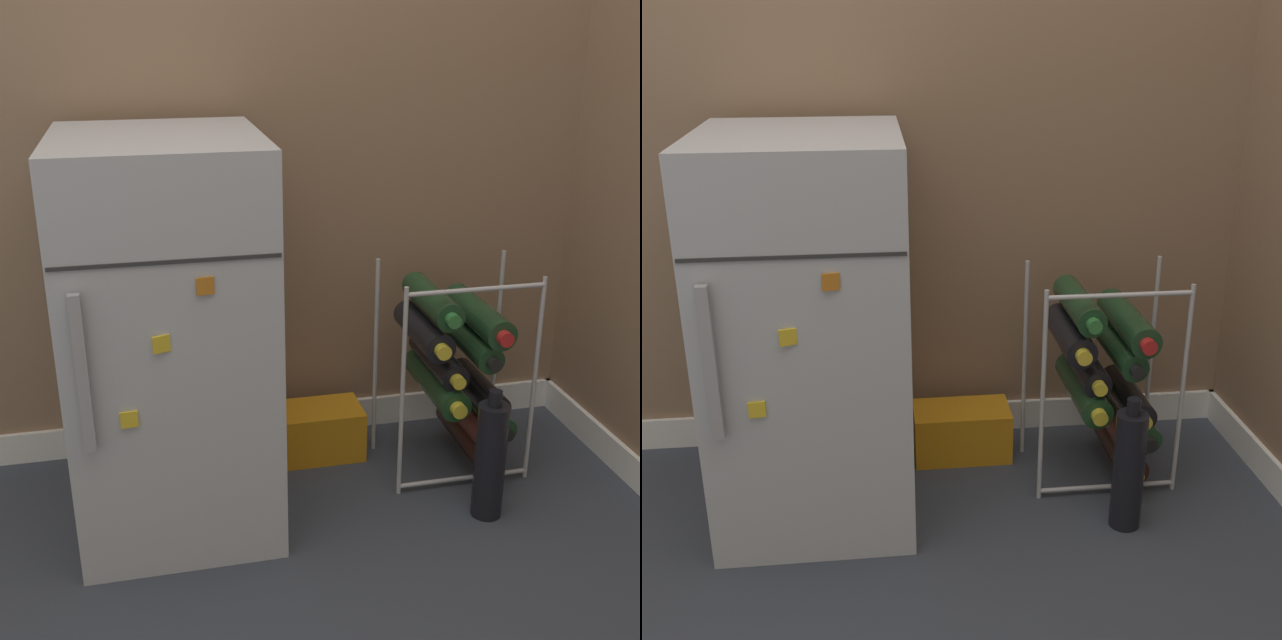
# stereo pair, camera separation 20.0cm
# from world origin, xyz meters

# --- Properties ---
(ground_plane) EXTENTS (14.00, 14.00, 0.00)m
(ground_plane) POSITION_xyz_m (0.00, 0.00, 0.00)
(ground_plane) COLOR #333842
(mini_fridge) EXTENTS (0.46, 0.57, 0.95)m
(mini_fridge) POSITION_xyz_m (-0.21, 0.26, 0.47)
(mini_fridge) COLOR #B7BABF
(mini_fridge) RESTS_ON ground_plane
(wine_rack) EXTENTS (0.37, 0.33, 0.58)m
(wine_rack) POSITION_xyz_m (0.56, 0.31, 0.29)
(wine_rack) COLOR #B2B2B7
(wine_rack) RESTS_ON ground_plane
(soda_box) EXTENTS (0.27, 0.15, 0.15)m
(soda_box) POSITION_xyz_m (0.18, 0.44, 0.07)
(soda_box) COLOR orange
(soda_box) RESTS_ON ground_plane
(loose_bottle_floor) EXTENTS (0.08, 0.08, 0.35)m
(loose_bottle_floor) POSITION_xyz_m (0.55, 0.05, 0.16)
(loose_bottle_floor) COLOR black
(loose_bottle_floor) RESTS_ON ground_plane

